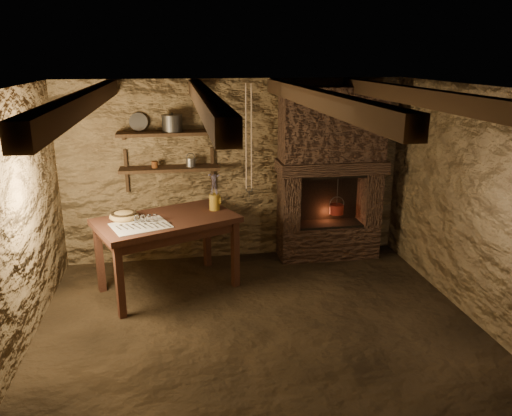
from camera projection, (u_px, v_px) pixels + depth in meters
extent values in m
plane|color=black|center=(260.00, 329.00, 5.10)|extent=(4.50, 4.50, 0.00)
cube|color=#4A3822|center=(235.00, 171.00, 6.64)|extent=(4.50, 0.04, 2.40)
cube|color=#4A3822|center=(319.00, 325.00, 2.86)|extent=(4.50, 0.04, 2.40)
cube|color=#4A3822|center=(9.00, 230.00, 4.40)|extent=(0.04, 4.00, 2.40)
cube|color=#4A3822|center=(477.00, 206.00, 5.10)|extent=(0.04, 4.00, 2.40)
cube|color=black|center=(260.00, 88.00, 4.40)|extent=(4.50, 4.00, 0.04)
cube|color=black|center=(85.00, 101.00, 4.19)|extent=(0.14, 3.95, 0.16)
cube|color=black|center=(204.00, 100.00, 4.34)|extent=(0.14, 3.95, 0.16)
cube|color=black|center=(315.00, 98.00, 4.50)|extent=(0.14, 3.95, 0.16)
cube|color=black|center=(419.00, 97.00, 4.65)|extent=(0.14, 3.95, 0.16)
cube|color=black|center=(170.00, 169.00, 6.32)|extent=(1.25, 0.30, 0.04)
cube|color=black|center=(168.00, 133.00, 6.19)|extent=(1.25, 0.30, 0.04)
cube|color=#36231B|center=(327.00, 240.00, 6.89)|extent=(1.35, 0.45, 0.45)
cube|color=#36231B|center=(289.00, 201.00, 6.63)|extent=(0.23, 0.45, 0.75)
cube|color=#36231B|center=(369.00, 197.00, 6.80)|extent=(0.23, 0.45, 0.75)
cube|color=#36231B|center=(331.00, 166.00, 6.55)|extent=(1.43, 0.51, 0.16)
cube|color=#36231B|center=(333.00, 124.00, 6.42)|extent=(1.35, 0.45, 0.94)
cube|color=black|center=(325.00, 195.00, 6.90)|extent=(0.90, 0.06, 0.75)
cube|color=black|center=(166.00, 221.00, 5.74)|extent=(1.78, 1.43, 0.07)
cube|color=black|center=(167.00, 229.00, 5.77)|extent=(1.61, 1.26, 0.11)
cube|color=beige|center=(141.00, 226.00, 5.46)|extent=(0.73, 0.66, 0.01)
cylinder|color=olive|center=(215.00, 202.00, 6.00)|extent=(0.16, 0.16, 0.19)
torus|color=olive|center=(220.00, 200.00, 6.01)|extent=(0.02, 0.11, 0.11)
ellipsoid|color=#A88649|center=(124.00, 216.00, 5.66)|extent=(0.42, 0.42, 0.12)
cylinder|color=#33312D|center=(172.00, 124.00, 6.17)|extent=(0.32, 0.32, 0.19)
cylinder|color=gray|center=(138.00, 122.00, 6.19)|extent=(0.23, 0.10, 0.23)
cylinder|color=#592B11|center=(155.00, 164.00, 6.28)|extent=(0.08, 0.08, 0.08)
cylinder|color=maroon|center=(337.00, 209.00, 6.73)|extent=(0.20, 0.20, 0.13)
torus|color=#33312D|center=(337.00, 204.00, 6.71)|extent=(0.21, 0.01, 0.21)
cylinder|color=#33312D|center=(337.00, 191.00, 6.66)|extent=(0.01, 0.01, 0.44)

